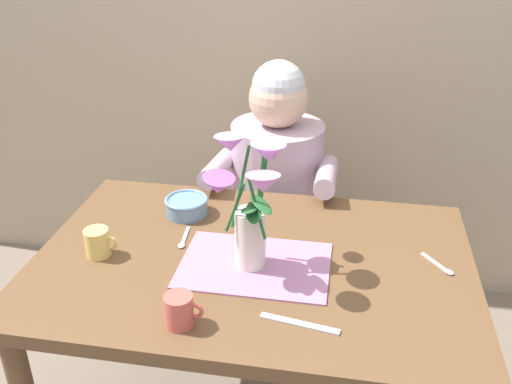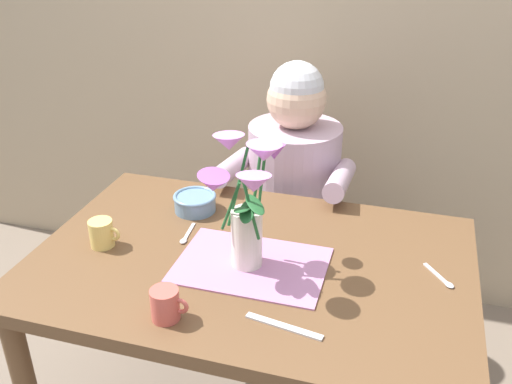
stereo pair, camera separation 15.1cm
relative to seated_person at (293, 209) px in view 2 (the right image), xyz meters
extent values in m
cube|color=tan|center=(0.02, 0.43, 0.69)|extent=(4.00, 0.10, 2.50)
cube|color=brown|center=(0.02, -0.62, 0.16)|extent=(1.20, 0.80, 0.04)
cylinder|color=brown|center=(-0.52, -0.28, -0.21)|extent=(0.06, 0.06, 0.70)
cylinder|color=brown|center=(0.56, -0.28, -0.21)|extent=(0.06, 0.06, 0.70)
cylinder|color=#4C4C56|center=(0.00, 0.00, -0.36)|extent=(0.30, 0.30, 0.40)
cylinder|color=#BC9EB2|center=(0.00, 0.00, 0.09)|extent=(0.34, 0.34, 0.50)
sphere|color=#DBB293|center=(0.00, 0.00, 0.44)|extent=(0.21, 0.21, 0.21)
sphere|color=silver|center=(0.00, 0.00, 0.48)|extent=(0.19, 0.19, 0.19)
cylinder|color=#BC9EB2|center=(-0.19, -0.14, 0.22)|extent=(0.07, 0.33, 0.12)
cylinder|color=#BC9EB2|center=(0.19, -0.14, 0.22)|extent=(0.07, 0.33, 0.12)
cube|color=#B275A3|center=(0.03, -0.65, 0.18)|extent=(0.40, 0.28, 0.00)
cylinder|color=silver|center=(0.02, -0.65, 0.26)|extent=(0.08, 0.08, 0.17)
cylinder|color=#23602D|center=(0.04, -0.65, 0.40)|extent=(0.02, 0.05, 0.21)
cone|color=#CC7FDB|center=(0.06, -0.65, 0.51)|extent=(0.12, 0.12, 0.05)
sphere|color=#E5D14C|center=(0.06, -0.65, 0.52)|extent=(0.02, 0.02, 0.02)
cylinder|color=#23602D|center=(0.04, -0.60, 0.38)|extent=(0.03, 0.01, 0.18)
cone|color=#A351B7|center=(0.07, -0.55, 0.47)|extent=(0.07, 0.07, 0.05)
sphere|color=#E5D14C|center=(0.07, -0.55, 0.48)|extent=(0.02, 0.02, 0.02)
cylinder|color=#23602D|center=(-0.01, -0.63, 0.40)|extent=(0.04, 0.08, 0.21)
cone|color=#CC7FDB|center=(-0.04, -0.61, 0.51)|extent=(0.11, 0.11, 0.05)
sphere|color=#E5D14C|center=(-0.04, -0.61, 0.52)|extent=(0.02, 0.02, 0.02)
cylinder|color=#23602D|center=(-0.01, -0.68, 0.37)|extent=(0.05, 0.01, 0.14)
cone|color=#A351B7|center=(-0.05, -0.70, 0.44)|extent=(0.12, 0.12, 0.06)
sphere|color=#E5D14C|center=(-0.05, -0.70, 0.44)|extent=(0.02, 0.02, 0.02)
cylinder|color=#23602D|center=(0.04, -0.70, 0.38)|extent=(0.05, 0.01, 0.18)
cone|color=#CC7FDB|center=(0.07, -0.75, 0.48)|extent=(0.10, 0.11, 0.05)
sphere|color=#E5D14C|center=(0.07, -0.75, 0.48)|extent=(0.02, 0.02, 0.02)
ellipsoid|color=#23602D|center=(0.06, -0.70, 0.39)|extent=(0.09, 0.10, 0.03)
ellipsoid|color=#23602D|center=(0.03, -0.71, 0.38)|extent=(0.05, 0.09, 0.04)
ellipsoid|color=#23602D|center=(0.04, -0.71, 0.38)|extent=(0.06, 0.10, 0.03)
cylinder|color=#6689A8|center=(-0.23, -0.41, 0.20)|extent=(0.13, 0.13, 0.05)
torus|color=#6689A8|center=(-0.23, -0.41, 0.23)|extent=(0.14, 0.14, 0.01)
cube|color=silver|center=(0.18, -0.87, 0.18)|extent=(0.19, 0.05, 0.00)
cylinder|color=#E5C666|center=(-0.40, -0.67, 0.22)|extent=(0.07, 0.07, 0.08)
torus|color=#E5C666|center=(-0.37, -0.67, 0.22)|extent=(0.04, 0.01, 0.04)
cylinder|color=#CC564C|center=(-0.10, -0.91, 0.22)|extent=(0.07, 0.07, 0.08)
torus|color=#CC564C|center=(-0.06, -0.91, 0.22)|extent=(0.04, 0.01, 0.04)
cube|color=silver|center=(-0.20, -0.54, 0.18)|extent=(0.02, 0.10, 0.00)
ellipsoid|color=silver|center=(-0.19, -0.59, 0.18)|extent=(0.02, 0.03, 0.01)
cube|color=silver|center=(0.51, -0.55, 0.18)|extent=(0.07, 0.09, 0.00)
ellipsoid|color=silver|center=(0.54, -0.60, 0.18)|extent=(0.03, 0.03, 0.01)
camera|label=1|loc=(0.25, -1.89, 1.05)|focal=39.57mm
camera|label=2|loc=(0.40, -1.86, 1.05)|focal=39.57mm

